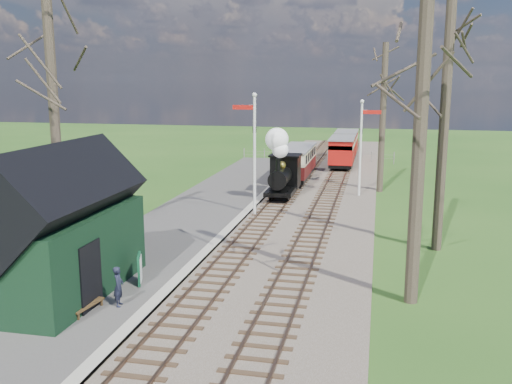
% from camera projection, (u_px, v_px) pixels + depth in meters
% --- Properties ---
extents(ground, '(140.00, 140.00, 0.00)m').
position_uv_depth(ground, '(139.00, 375.00, 13.49)').
color(ground, '#254F18').
rests_on(ground, ground).
extents(distant_hills, '(114.40, 48.00, 22.02)m').
position_uv_depth(distant_hills, '(345.00, 250.00, 78.08)').
color(distant_hills, '#385B23').
rests_on(distant_hills, ground).
extents(ballast_bed, '(8.00, 60.00, 0.10)m').
position_uv_depth(ballast_bed, '(308.00, 194.00, 34.30)').
color(ballast_bed, brown).
rests_on(ballast_bed, ground).
extents(track_near, '(1.60, 60.00, 0.15)m').
position_uv_depth(track_near, '(287.00, 192.00, 34.56)').
color(track_near, brown).
rests_on(track_near, ground).
extents(track_far, '(1.60, 60.00, 0.15)m').
position_uv_depth(track_far, '(330.00, 194.00, 34.02)').
color(track_far, brown).
rests_on(track_far, ground).
extents(platform, '(5.00, 44.00, 0.20)m').
position_uv_depth(platform, '(189.00, 221.00, 27.61)').
color(platform, '#474442').
rests_on(platform, ground).
extents(coping_strip, '(0.40, 44.00, 0.21)m').
position_uv_depth(coping_strip, '(235.00, 224.00, 27.14)').
color(coping_strip, '#B2AD9E').
rests_on(coping_strip, ground).
extents(station_shed, '(3.25, 6.30, 4.78)m').
position_uv_depth(station_shed, '(60.00, 229.00, 17.77)').
color(station_shed, black).
rests_on(station_shed, platform).
extents(semaphore_near, '(1.22, 0.24, 6.22)m').
position_uv_depth(semaphore_near, '(253.00, 146.00, 28.28)').
color(semaphore_near, silver).
rests_on(semaphore_near, ground).
extents(semaphore_far, '(1.22, 0.24, 5.72)m').
position_uv_depth(semaphore_far, '(362.00, 141.00, 33.02)').
color(semaphore_far, silver).
rests_on(semaphore_far, ground).
extents(bare_trees, '(15.51, 22.39, 12.00)m').
position_uv_depth(bare_trees, '(273.00, 123.00, 21.88)').
color(bare_trees, '#382D23').
rests_on(bare_trees, ground).
extents(fence_line, '(12.60, 0.08, 1.00)m').
position_uv_depth(fence_line, '(317.00, 155.00, 47.83)').
color(fence_line, slate).
rests_on(fence_line, ground).
extents(locomotive, '(1.63, 3.80, 4.08)m').
position_uv_depth(locomotive, '(282.00, 167.00, 32.54)').
color(locomotive, black).
rests_on(locomotive, ground).
extents(coach, '(1.90, 6.52, 2.00)m').
position_uv_depth(coach, '(297.00, 161.00, 38.44)').
color(coach, black).
rests_on(coach, ground).
extents(red_carriage_a, '(1.87, 4.62, 1.96)m').
position_uv_depth(red_carriage_a, '(342.00, 151.00, 43.84)').
color(red_carriage_a, black).
rests_on(red_carriage_a, ground).
extents(red_carriage_b, '(1.87, 4.62, 1.96)m').
position_uv_depth(red_carriage_b, '(346.00, 144.00, 49.12)').
color(red_carriage_b, black).
rests_on(red_carriage_b, ground).
extents(sign_board, '(0.31, 0.69, 1.03)m').
position_uv_depth(sign_board, '(140.00, 269.00, 18.82)').
color(sign_board, '#0F4629').
rests_on(sign_board, platform).
extents(bench, '(0.55, 1.32, 0.73)m').
position_uv_depth(bench, '(83.00, 300.00, 16.60)').
color(bench, '#4D361B').
rests_on(bench, platform).
extents(person, '(0.39, 0.50, 1.22)m').
position_uv_depth(person, '(119.00, 286.00, 16.97)').
color(person, black).
rests_on(person, platform).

